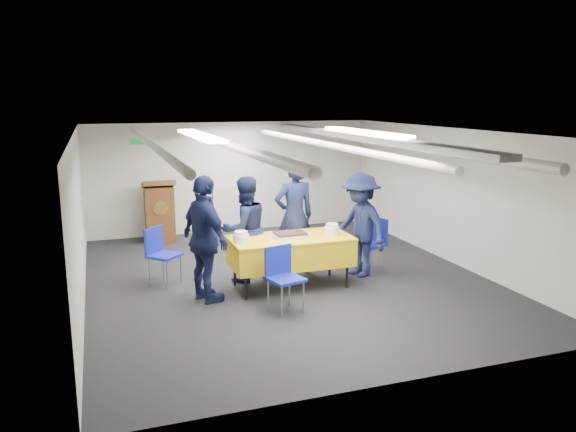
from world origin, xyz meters
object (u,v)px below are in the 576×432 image
object	(u,v)px
serving_table	(290,251)
chair_left	(160,250)
chair_near	(282,272)
chair_right	(373,239)
sailor_d	(360,225)
podium	(159,211)
sailor_c	(205,239)
sailor_b	(245,229)
sailor_a	(294,217)
sheet_cake	(290,235)

from	to	relation	value
serving_table	chair_left	world-z (taller)	chair_left
serving_table	chair_near	xyz separation A→B (m)	(-0.41, -0.85, -0.03)
chair_right	sailor_d	bearing A→B (deg)	-151.65
podium	sailor_d	world-z (taller)	sailor_d
sailor_c	sailor_b	bearing A→B (deg)	-65.87
chair_left	sailor_a	size ratio (longest dim) A/B	0.47
serving_table	sailor_a	bearing A→B (deg)	65.88
chair_left	sailor_d	size ratio (longest dim) A/B	0.53
serving_table	sailor_d	size ratio (longest dim) A/B	1.09
sailor_a	sailor_d	size ratio (longest dim) A/B	1.13
podium	sailor_b	xyz separation A→B (m)	(0.97, -2.91, 0.20)
sheet_cake	sailor_a	world-z (taller)	sailor_a
chair_left	sailor_c	size ratio (longest dim) A/B	0.49
podium	sailor_a	size ratio (longest dim) A/B	0.67
sheet_cake	sailor_a	size ratio (longest dim) A/B	0.26
sheet_cake	chair_near	xyz separation A→B (m)	(-0.39, -0.82, -0.28)
sailor_b	serving_table	bearing A→B (deg)	121.71
chair_near	sailor_b	world-z (taller)	sailor_b
chair_left	chair_right	bearing A→B (deg)	-7.69
chair_left	sailor_b	bearing A→B (deg)	-12.54
sheet_cake	sailor_b	world-z (taller)	sailor_b
sailor_a	sailor_c	world-z (taller)	sailor_a
sailor_a	sailor_c	bearing A→B (deg)	22.90
serving_table	podium	bearing A→B (deg)	114.14
serving_table	chair_near	size ratio (longest dim) A/B	2.07
sheet_cake	sailor_a	xyz separation A→B (m)	(0.30, 0.66, 0.12)
podium	chair_near	xyz separation A→B (m)	(1.12, -4.28, -0.08)
sailor_c	sailor_a	bearing A→B (deg)	-82.31
chair_near	sailor_c	xyz separation A→B (m)	(-0.90, 0.66, 0.36)
podium	sailor_c	bearing A→B (deg)	-86.40
chair_near	chair_left	distance (m)	2.18
chair_near	sailor_d	xyz separation A→B (m)	(1.64, 1.02, 0.29)
podium	chair_right	xyz separation A→B (m)	(3.10, -3.08, -0.08)
serving_table	sailor_d	distance (m)	1.26
sheet_cake	podium	size ratio (longest dim) A/B	0.38
chair_left	sailor_c	distance (m)	1.18
podium	sailor_b	bearing A→B (deg)	-71.49
sailor_c	sailor_d	size ratio (longest dim) A/B	1.08
sailor_d	serving_table	bearing A→B (deg)	-98.30
chair_near	sailor_b	distance (m)	1.41
sailor_c	sailor_d	world-z (taller)	sailor_c
podium	sailor_d	size ratio (longest dim) A/B	0.76
chair_right	sailor_d	size ratio (longest dim) A/B	0.53
sheet_cake	podium	distance (m)	3.79
chair_right	sailor_a	xyz separation A→B (m)	(-1.28, 0.28, 0.40)
chair_left	sailor_b	world-z (taller)	sailor_b
sailor_c	chair_near	bearing A→B (deg)	-145.93
sailor_a	sailor_d	xyz separation A→B (m)	(0.94, -0.47, -0.11)
chair_right	sailor_a	size ratio (longest dim) A/B	0.47
chair_right	sailor_c	world-z (taller)	sailor_c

